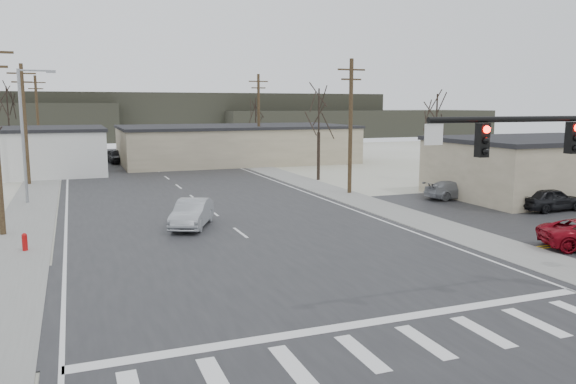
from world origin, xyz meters
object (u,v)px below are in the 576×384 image
at_px(car_far_a, 161,152).
at_px(car_parked_silver, 454,190).
at_px(car_parked_dark_b, 529,187).
at_px(fire_hydrant, 25,242).
at_px(car_far_b, 116,156).
at_px(sedan_crossing, 192,213).
at_px(car_parked_dark_a, 551,199).

xyz_separation_m(car_far_a, car_parked_silver, (14.89, -38.37, -0.22)).
xyz_separation_m(car_parked_dark_b, car_parked_silver, (-5.60, 1.28, -0.08)).
bearing_deg(car_parked_dark_b, fire_hydrant, 100.77).
distance_m(car_far_b, car_parked_dark_b, 44.38).
bearing_deg(car_far_a, car_far_b, 34.09).
relative_size(car_far_a, car_parked_silver, 1.32).
relative_size(sedan_crossing, car_parked_dark_b, 1.06).
relative_size(fire_hydrant, car_far_b, 0.19).
bearing_deg(sedan_crossing, car_parked_silver, 32.01).
height_order(car_far_b, car_parked_silver, car_far_b).
bearing_deg(car_parked_silver, car_parked_dark_a, -155.92).
height_order(car_far_b, car_parked_dark_b, car_far_b).
bearing_deg(sedan_crossing, car_far_b, 116.13).
height_order(car_far_a, car_parked_silver, car_far_a).
height_order(sedan_crossing, car_far_a, car_far_a).
bearing_deg(car_far_a, car_parked_dark_a, 112.01).
distance_m(sedan_crossing, car_far_b, 37.27).
xyz_separation_m(fire_hydrant, car_far_b, (6.87, 39.59, 0.37)).
relative_size(car_far_a, car_far_b, 1.26).
bearing_deg(car_far_b, car_parked_silver, -69.09).
distance_m(car_parked_dark_a, car_parked_dark_b, 5.49).
bearing_deg(fire_hydrant, car_far_a, 73.92).
relative_size(fire_hydrant, car_parked_dark_a, 0.20).
xyz_separation_m(fire_hydrant, sedan_crossing, (8.15, 2.34, 0.34)).
bearing_deg(car_parked_dark_a, car_parked_dark_b, -31.46).
bearing_deg(car_parked_dark_b, car_parked_silver, 81.46).
bearing_deg(car_parked_dark_a, car_far_a, 20.96).
height_order(fire_hydrant, car_parked_dark_b, car_parked_dark_b).
xyz_separation_m(car_far_b, car_parked_dark_a, (23.33, -40.59, -0.06)).
height_order(fire_hydrant, sedan_crossing, sedan_crossing).
height_order(sedan_crossing, car_far_b, car_far_b).
bearing_deg(car_far_a, fire_hydrant, 74.18).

